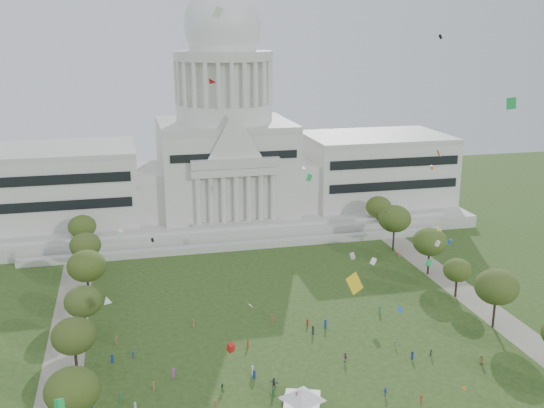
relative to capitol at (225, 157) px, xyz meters
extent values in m
plane|color=#2C471A|center=(0.00, -113.59, -22.30)|extent=(400.00, 400.00, 0.00)
cube|color=beige|center=(0.00, 1.41, -20.30)|extent=(160.00, 60.00, 4.00)
cube|color=beige|center=(0.00, -31.59, -21.30)|extent=(130.00, 3.00, 2.00)
cube|color=beige|center=(0.00, -23.59, -19.80)|extent=(140.00, 3.00, 5.00)
cube|color=silver|center=(-55.00, 0.41, -7.30)|extent=(50.00, 34.00, 22.00)
cube|color=silver|center=(55.00, 0.41, -7.30)|extent=(50.00, 34.00, 22.00)
cube|color=silver|center=(-27.00, -1.59, -10.30)|extent=(12.00, 26.00, 16.00)
cube|color=silver|center=(27.00, -1.59, -10.30)|extent=(12.00, 26.00, 16.00)
cube|color=silver|center=(0.00, 0.41, -4.30)|extent=(44.00, 38.00, 28.00)
cube|color=silver|center=(0.00, -19.59, -1.10)|extent=(28.00, 3.00, 2.40)
cube|color=black|center=(-55.00, -16.79, -5.30)|extent=(46.00, 0.40, 11.00)
cube|color=black|center=(55.00, -16.79, -5.30)|extent=(46.00, 0.40, 11.00)
cylinder|color=silver|center=(0.00, 0.41, 15.10)|extent=(32.00, 32.00, 6.00)
cylinder|color=silver|center=(0.00, 0.41, 25.10)|extent=(28.00, 28.00, 14.00)
cylinder|color=beige|center=(0.00, 0.41, 33.60)|extent=(32.40, 32.40, 3.00)
cylinder|color=silver|center=(0.00, 0.41, 39.10)|extent=(22.00, 22.00, 8.00)
ellipsoid|color=silver|center=(0.00, 0.41, 43.10)|extent=(25.00, 25.00, 26.20)
cube|color=gray|center=(-48.00, -83.59, -22.28)|extent=(8.00, 160.00, 0.04)
cube|color=gray|center=(48.00, -83.59, -22.28)|extent=(8.00, 160.00, 0.04)
ellipsoid|color=#384F16|center=(-44.07, -116.55, -13.33)|extent=(8.86, 8.86, 7.25)
cylinder|color=black|center=(-45.04, -96.29, -19.56)|extent=(0.56, 0.56, 5.47)
ellipsoid|color=#354617|center=(-45.04, -96.29, -13.77)|extent=(8.42, 8.42, 6.89)
cylinder|color=black|center=(44.17, -96.15, -19.19)|extent=(0.56, 0.56, 6.20)
ellipsoid|color=#364719|center=(44.17, -96.15, -12.62)|extent=(9.55, 9.55, 7.82)
cylinder|color=black|center=(-44.09, -79.67, -19.66)|extent=(0.56, 0.56, 5.27)
ellipsoid|color=#374C1D|center=(-44.09, -79.67, -14.07)|extent=(8.12, 8.12, 6.65)
cylinder|color=black|center=(44.40, -79.10, -20.02)|extent=(0.56, 0.56, 4.56)
ellipsoid|color=#374E17|center=(44.40, -79.10, -15.19)|extent=(7.01, 7.01, 5.74)
cylinder|color=black|center=(-44.08, -61.17, -19.28)|extent=(0.56, 0.56, 6.03)
ellipsoid|color=#354A15|center=(-44.08, -61.17, -12.89)|extent=(9.29, 9.29, 7.60)
cylinder|color=black|center=(44.76, -63.55, -19.31)|extent=(0.56, 0.56, 5.97)
ellipsoid|color=#375018|center=(44.76, -63.55, -12.99)|extent=(9.19, 9.19, 7.52)
cylinder|color=black|center=(-45.22, -42.58, -19.59)|extent=(0.56, 0.56, 5.41)
ellipsoid|color=#38481A|center=(-45.22, -42.58, -13.86)|extent=(8.33, 8.33, 6.81)
cylinder|color=black|center=(43.49, -43.40, -19.11)|extent=(0.56, 0.56, 6.37)
ellipsoid|color=#354B16|center=(43.49, -43.40, -12.35)|extent=(9.82, 9.82, 8.03)
cylinder|color=black|center=(-46.87, -24.45, -19.64)|extent=(0.56, 0.56, 5.32)
ellipsoid|color=#344915|center=(-46.87, -24.45, -14.00)|extent=(8.19, 8.19, 6.70)
cylinder|color=black|center=(45.96, -25.46, -19.56)|extent=(0.56, 0.56, 5.47)
ellipsoid|color=#3B4C16|center=(45.96, -25.46, -13.77)|extent=(8.42, 8.42, 6.89)
cylinder|color=#4C4C4C|center=(-9.26, -115.03, -21.02)|extent=(0.12, 0.12, 2.55)
cylinder|color=#4C4C4C|center=(-3.56, -115.03, -21.02)|extent=(0.12, 0.12, 2.55)
cube|color=white|center=(-6.41, -117.88, -19.65)|extent=(7.80, 7.80, 0.20)
pyramid|color=white|center=(-6.41, -117.88, -18.53)|extent=(10.93, 10.93, 2.04)
imported|color=olive|center=(32.93, -110.00, -21.37)|extent=(1.01, 1.08, 1.85)
imported|color=#4C4C51|center=(24.60, -105.06, -21.49)|extent=(0.85, 0.61, 1.60)
imported|color=navy|center=(9.74, -116.31, -21.49)|extent=(1.07, 1.15, 1.61)
imported|color=#994C8C|center=(6.85, -102.99, -21.28)|extent=(1.03, 1.35, 2.04)
imported|color=#4C4C51|center=(-9.28, -108.97, -21.31)|extent=(1.88, 1.68, 1.96)
imported|color=#33723F|center=(-18.82, -108.01, -21.46)|extent=(0.95, 0.90, 1.68)
imported|color=#B21E1E|center=(15.04, -120.04, -21.56)|extent=(0.83, 1.06, 1.46)
imported|color=silver|center=(19.38, -99.17, -21.42)|extent=(0.73, 1.11, 1.75)
cube|color=navy|center=(-42.00, -109.22, -21.37)|extent=(0.57, 0.55, 1.84)
cube|color=#33723F|center=(22.32, -83.70, -21.39)|extent=(0.49, 0.32, 1.81)
cube|color=olive|center=(-31.01, -104.84, -21.38)|extent=(0.31, 0.49, 1.83)
cube|color=navy|center=(-34.42, -91.63, -21.56)|extent=(0.30, 0.42, 1.47)
cube|color=silver|center=(-34.55, -110.76, -21.43)|extent=(0.42, 0.53, 1.74)
cube|color=olive|center=(-20.94, -80.51, -21.42)|extent=(0.43, 0.53, 1.74)
cube|color=navy|center=(-38.49, -92.70, -21.40)|extent=(0.55, 0.54, 1.80)
cube|color=#4C4C51|center=(-8.77, -114.58, -21.34)|extent=(0.49, 0.59, 1.90)
cube|color=navy|center=(7.62, -87.86, -21.32)|extent=(0.60, 0.50, 1.95)
cube|color=#B21E1E|center=(4.07, -85.79, -21.55)|extent=(0.39, 0.46, 1.49)
cube|color=navy|center=(20.37, -105.17, -21.43)|extent=(0.50, 0.53, 1.72)
cube|color=#B21E1E|center=(-10.94, -92.65, -21.40)|extent=(0.37, 0.52, 1.80)
cube|color=olive|center=(-20.89, -113.40, -21.37)|extent=(0.58, 0.51, 1.86)
cube|color=#33723F|center=(-10.04, -111.57, -21.56)|extent=(0.45, 0.39, 1.46)
cube|color=silver|center=(-12.23, -103.63, -21.36)|extent=(0.37, 0.53, 1.86)
cube|color=#26262B|center=(4.07, -90.07, -21.32)|extent=(0.33, 0.52, 1.95)
cube|color=olive|center=(-3.21, -82.21, -21.34)|extent=(0.58, 0.58, 1.91)
cube|color=navy|center=(-12.17, -105.02, -21.41)|extent=(0.51, 0.55, 1.76)
cube|color=#33723F|center=(-37.03, -107.29, -21.42)|extent=(0.52, 0.54, 1.75)
cube|color=#994C8C|center=(-27.08, -101.09, -21.35)|extent=(0.57, 0.46, 1.88)
cube|color=olive|center=(-37.66, -85.02, -21.33)|extent=(0.38, 0.54, 1.93)
camera|label=1|loc=(-33.94, -210.75, 42.00)|focal=42.00mm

